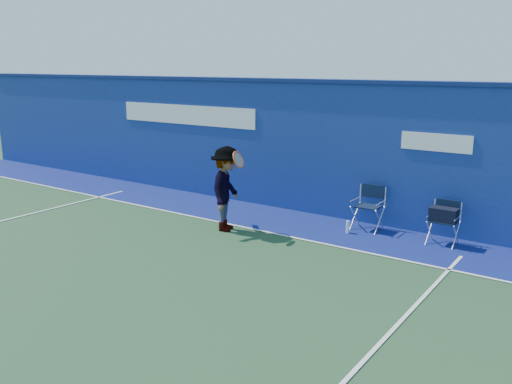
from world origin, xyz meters
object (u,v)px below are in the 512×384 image
Objects in this scene: tennis_player at (227,189)px; water_bottle at (348,227)px; directors_chair_right at (443,227)px; directors_chair_left at (367,216)px.

water_bottle is at bearing 29.38° from tennis_player.
directors_chair_right is 3.19× the size of water_bottle.
directors_chair_right is at bearing 22.12° from tennis_player.
tennis_player is at bearing -157.88° from directors_chair_right.
directors_chair_left reaches higher than directors_chair_right.
tennis_player reaches higher than directors_chair_left.
directors_chair_right is at bearing -2.45° from directors_chair_left.
directors_chair_right is 1.87m from water_bottle.
tennis_player is (-2.42, -1.70, 0.59)m from directors_chair_left.
directors_chair_left is 0.53× the size of tennis_player.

